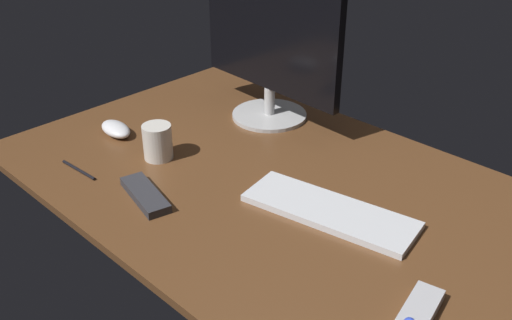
# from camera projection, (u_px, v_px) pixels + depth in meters

# --- Properties ---
(desk) EXTENTS (1.40, 0.84, 0.02)m
(desk) POSITION_uv_depth(u_px,v_px,m) (280.00, 189.00, 1.39)
(desk) COLOR brown
(desk) RESTS_ON ground
(monitor) EXTENTS (0.49, 0.22, 0.47)m
(monitor) POSITION_uv_depth(u_px,v_px,m) (270.00, 34.00, 1.59)
(monitor) COLOR #BCBCBC
(monitor) RESTS_ON desk
(keyboard) EXTENTS (0.40, 0.20, 0.02)m
(keyboard) POSITION_uv_depth(u_px,v_px,m) (330.00, 211.00, 1.27)
(keyboard) COLOR silver
(keyboard) RESTS_ON desk
(computer_mouse) EXTENTS (0.12, 0.07, 0.03)m
(computer_mouse) POSITION_uv_depth(u_px,v_px,m) (116.00, 129.00, 1.60)
(computer_mouse) COLOR silver
(computer_mouse) RESTS_ON desk
(media_remote) EXTENTS (0.08, 0.17, 0.04)m
(media_remote) POSITION_uv_depth(u_px,v_px,m) (415.00, 318.00, 0.99)
(media_remote) COLOR #B7B7BC
(media_remote) RESTS_ON desk
(tv_remote) EXTENTS (0.18, 0.09, 0.02)m
(tv_remote) POSITION_uv_depth(u_px,v_px,m) (145.00, 195.00, 1.33)
(tv_remote) COLOR #2D2D33
(tv_remote) RESTS_ON desk
(coffee_mug) EXTENTS (0.07, 0.07, 0.09)m
(coffee_mug) POSITION_uv_depth(u_px,v_px,m) (158.00, 142.00, 1.48)
(coffee_mug) COLOR silver
(coffee_mug) RESTS_ON desk
(pen) EXTENTS (0.13, 0.01, 0.01)m
(pen) POSITION_uv_depth(u_px,v_px,m) (79.00, 170.00, 1.44)
(pen) COLOR black
(pen) RESTS_ON desk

